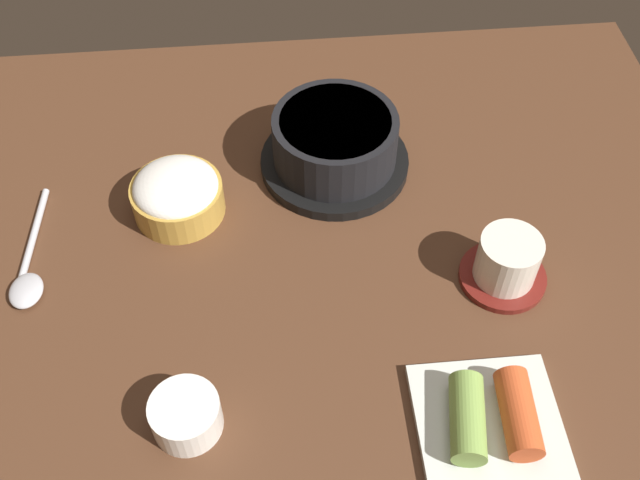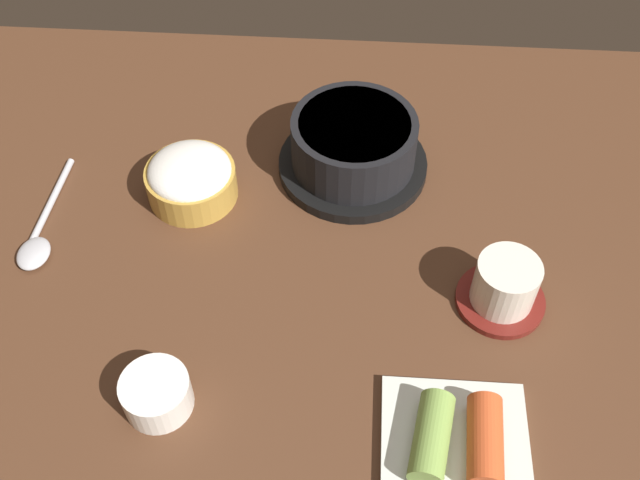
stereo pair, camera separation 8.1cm
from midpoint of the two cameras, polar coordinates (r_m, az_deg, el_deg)
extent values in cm
cube|color=#4C2D1C|center=(85.51, 1.46, -0.74)|extent=(100.00, 76.00, 2.00)
cylinder|color=black|center=(92.24, 5.03, 5.59)|extent=(18.16, 18.16, 1.41)
cylinder|color=black|center=(89.58, 5.20, 7.30)|extent=(14.97, 14.97, 6.21)
cylinder|color=#D15619|center=(87.68, 5.33, 8.63)|extent=(13.17, 13.17, 0.60)
cylinder|color=#B78C38|center=(88.68, -7.20, 4.18)|extent=(10.61, 10.61, 4.00)
ellipsoid|color=white|center=(87.24, -7.33, 5.08)|extent=(9.76, 9.76, 3.71)
cylinder|color=maroon|center=(82.79, 16.32, -4.60)|extent=(9.47, 9.47, 0.80)
cylinder|color=silver|center=(80.32, 16.81, -3.33)|extent=(6.62, 6.62, 5.49)
cylinder|color=#C6D18C|center=(78.43, 17.21, -2.29)|extent=(5.63, 5.63, 0.40)
cube|color=silver|center=(73.28, 13.52, -15.44)|extent=(13.64, 13.64, 1.00)
cylinder|color=#7A9E47|center=(70.92, 11.89, -14.73)|extent=(4.67, 8.64, 3.28)
cylinder|color=#C64C23|center=(71.90, 15.77, -14.73)|extent=(3.78, 8.38, 3.28)
cylinder|color=white|center=(73.05, -9.22, -11.73)|extent=(6.67, 6.67, 3.87)
cylinder|color=brown|center=(71.62, -9.38, -11.12)|extent=(5.47, 5.47, 0.50)
cylinder|color=#B7B7BC|center=(92.06, -17.59, 2.39)|extent=(1.81, 14.91, 0.80)
ellipsoid|color=#B7B7BC|center=(87.31, -18.56, -1.15)|extent=(3.60, 4.68, 1.26)
camera|label=1|loc=(0.04, -87.13, 3.54)|focal=41.97mm
camera|label=2|loc=(0.04, 92.87, -3.54)|focal=41.97mm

